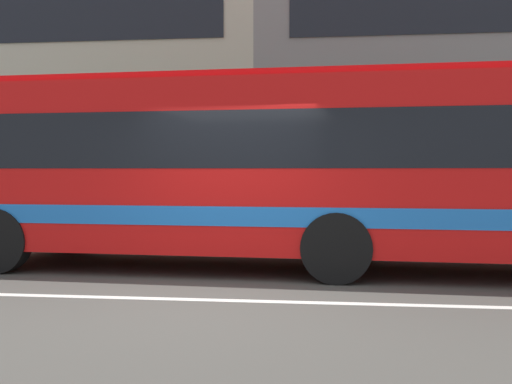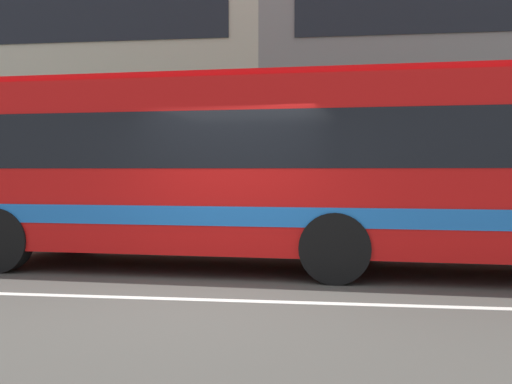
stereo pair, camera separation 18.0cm
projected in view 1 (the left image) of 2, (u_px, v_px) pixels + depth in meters
The scene contains 4 objects.
ground_plane at pixel (210, 300), 7.58m from camera, with size 160.00×160.00×0.00m, color #46443E.
lane_centre_line at pixel (210, 300), 7.58m from camera, with size 60.00×0.16×0.01m, color silver.
hedge_row_far at pixel (378, 226), 13.63m from camera, with size 21.77×1.10×0.74m, color #326023.
transit_bus at pixel (298, 164), 9.92m from camera, with size 11.13×3.19×3.04m.
Camera 1 is at (1.48, -7.40, 1.58)m, focal length 43.77 mm.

